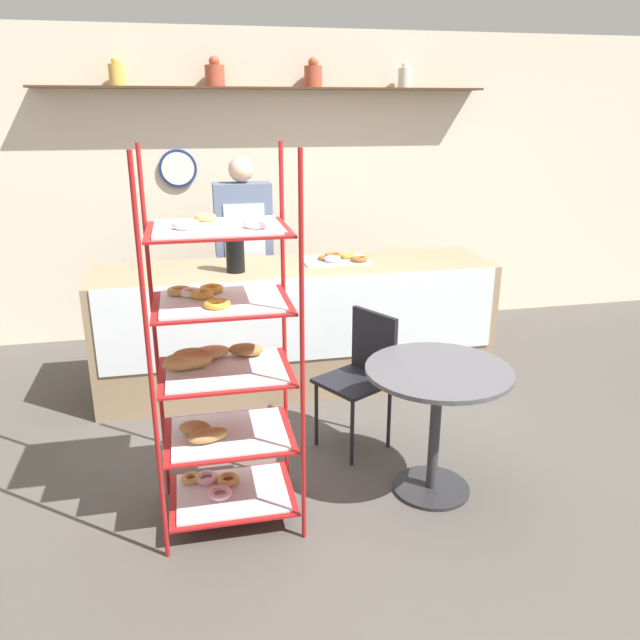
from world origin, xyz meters
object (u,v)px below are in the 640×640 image
(coffee_carafe, at_px, (235,246))
(donut_tray_counter, at_px, (338,259))
(pastry_rack, at_px, (220,368))
(person_worker, at_px, (244,253))
(cafe_table, at_px, (437,399))
(cafe_chair, at_px, (363,367))

(coffee_carafe, bearing_deg, donut_tray_counter, 11.69)
(pastry_rack, distance_m, person_worker, 2.20)
(cafe_table, bearing_deg, donut_tray_counter, 95.05)
(pastry_rack, relative_size, coffee_carafe, 5.00)
(person_worker, xyz_separation_m, cafe_table, (0.80, -2.19, -0.35))
(person_worker, relative_size, donut_tray_counter, 3.44)
(coffee_carafe, bearing_deg, pastry_rack, -98.18)
(person_worker, bearing_deg, cafe_table, -69.88)
(cafe_table, relative_size, cafe_chair, 0.91)
(cafe_chair, bearing_deg, person_worker, 170.39)
(person_worker, bearing_deg, coffee_carafe, -100.34)
(person_worker, relative_size, cafe_chair, 1.96)
(person_worker, xyz_separation_m, cafe_chair, (0.56, -1.59, -0.40))
(person_worker, height_order, coffee_carafe, person_worker)
(pastry_rack, relative_size, cafe_chair, 2.21)
(cafe_table, distance_m, donut_tray_counter, 1.71)
(cafe_chair, distance_m, coffee_carafe, 1.28)
(pastry_rack, bearing_deg, donut_tray_counter, 58.68)
(person_worker, bearing_deg, pastry_rack, -98.88)
(cafe_table, height_order, coffee_carafe, coffee_carafe)
(cafe_table, xyz_separation_m, cafe_chair, (-0.24, 0.60, -0.04))
(pastry_rack, bearing_deg, coffee_carafe, 81.82)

